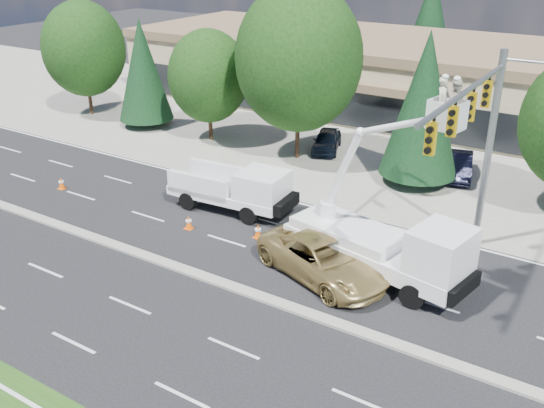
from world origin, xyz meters
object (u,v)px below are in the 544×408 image
Objects in this scene: signal_mast at (481,132)px; utility_pickup at (237,193)px; bucket_truck at (391,238)px; minivan at (323,258)px.

signal_mast is 1.57× the size of utility_pickup.
utility_pickup is 9.63m from bucket_truck.
signal_mast is 1.64× the size of minivan.
minivan is at bearing -137.76° from signal_mast.
bucket_truck is at bearing -17.26° from utility_pickup.
utility_pickup is at bearing 83.07° from minivan.
utility_pickup is (-11.56, -0.81, -5.06)m from signal_mast.
minivan is at bearing -30.56° from utility_pickup.
minivan is at bearing -141.93° from bucket_truck.
minivan is (6.88, -3.43, -0.14)m from utility_pickup.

